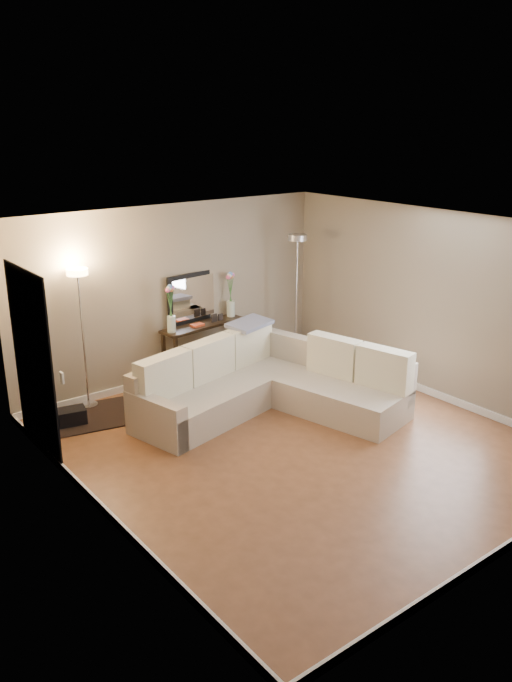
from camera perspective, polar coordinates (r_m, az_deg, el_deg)
floor at (r=8.10m, az=3.51°, el=-8.87°), size 5.00×5.50×0.01m
ceiling at (r=7.28m, az=3.91°, el=9.69°), size 5.00×5.50×0.01m
wall_back at (r=9.74m, az=-7.09°, el=4.02°), size 5.00×0.02×2.60m
wall_left at (r=6.32m, az=-13.74°, el=-4.55°), size 0.02×5.50×2.60m
wall_right at (r=9.37m, az=15.33°, el=2.92°), size 0.02×5.50×2.60m
baseboard_back at (r=10.10m, az=-6.74°, el=-2.88°), size 5.00×0.03×0.10m
baseboard_front at (r=6.58m, az=20.07°, el=-16.66°), size 5.00×0.03×0.10m
baseboard_left at (r=6.90m, az=-12.74°, el=-14.10°), size 0.03×5.50×0.10m
baseboard_right at (r=9.75m, az=14.62°, el=-4.19°), size 0.03×5.50×0.10m
doorway at (r=7.89m, az=-18.58°, el=-1.86°), size 0.02×1.20×2.20m
switch_plate at (r=7.10m, az=-16.32°, el=-3.03°), size 0.02×0.08×0.12m
sectional_sofa at (r=8.88m, az=0.74°, el=-3.75°), size 3.18×2.70×0.94m
throw_blanket at (r=9.41m, az=-0.55°, el=1.51°), size 0.76×0.56×0.09m
console_table at (r=9.94m, az=-4.93°, el=-0.60°), size 1.38×0.52×0.83m
leaning_mirror at (r=9.91m, az=-5.32°, el=3.75°), size 0.95×0.15×0.75m
table_decor at (r=9.85m, az=-4.50°, el=1.56°), size 0.58×0.15×0.13m
flower_vase_left at (r=9.46m, az=-7.31°, el=2.45°), size 0.16×0.14×0.71m
flower_vase_right at (r=10.16m, az=-2.19°, el=3.72°), size 0.16×0.14×0.71m
floor_lamp_lit at (r=8.92m, az=-14.82°, el=2.51°), size 0.32×0.32×1.91m
floor_lamp_unlit at (r=10.32m, az=3.52°, el=5.82°), size 0.34×0.34×2.05m
charcoal_rug at (r=9.03m, az=-14.31°, el=-6.35°), size 1.41×1.18×0.02m
black_bag at (r=8.86m, az=-15.53°, el=-6.32°), size 0.40×0.32×0.23m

